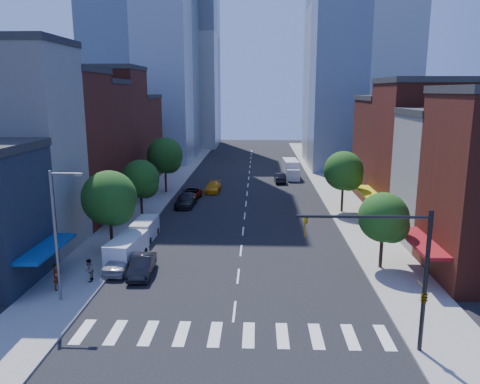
{
  "coord_description": "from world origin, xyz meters",
  "views": [
    {
      "loc": [
        1.45,
        -28.33,
        14.2
      ],
      "look_at": [
        -0.16,
        14.05,
        5.0
      ],
      "focal_mm": 35.0,
      "sensor_mm": 36.0,
      "label": 1
    }
  ],
  "objects_px": {
    "parked_car_rear": "(186,200)",
    "cargo_van_far": "(145,230)",
    "parked_car_front": "(121,260)",
    "pedestrian_near": "(57,277)",
    "traffic_car_oncoming": "(280,178)",
    "box_truck": "(291,170)",
    "parked_car_third": "(190,195)",
    "traffic_car_far": "(286,164)",
    "taxi": "(213,187)",
    "cargo_van_near": "(126,251)",
    "pedestrian_far": "(89,270)",
    "parked_car_second": "(142,266)"
  },
  "relations": [
    {
      "from": "parked_car_third",
      "to": "taxi",
      "type": "bearing_deg",
      "value": 69.55
    },
    {
      "from": "parked_car_front",
      "to": "pedestrian_far",
      "type": "distance_m",
      "value": 3.2
    },
    {
      "from": "traffic_car_oncoming",
      "to": "pedestrian_near",
      "type": "bearing_deg",
      "value": 64.06
    },
    {
      "from": "taxi",
      "to": "traffic_car_far",
      "type": "relative_size",
      "value": 1.28
    },
    {
      "from": "cargo_van_far",
      "to": "traffic_car_far",
      "type": "distance_m",
      "value": 46.96
    },
    {
      "from": "cargo_van_far",
      "to": "traffic_car_far",
      "type": "height_order",
      "value": "cargo_van_far"
    },
    {
      "from": "parked_car_rear",
      "to": "pedestrian_far",
      "type": "xyz_separation_m",
      "value": [
        -3.63,
        -24.25,
        0.23
      ]
    },
    {
      "from": "traffic_car_far",
      "to": "box_truck",
      "type": "xyz_separation_m",
      "value": [
        0.09,
        -10.41,
        0.77
      ]
    },
    {
      "from": "pedestrian_near",
      "to": "pedestrian_far",
      "type": "xyz_separation_m",
      "value": [
        1.77,
        1.53,
        -0.11
      ]
    },
    {
      "from": "parked_car_rear",
      "to": "pedestrian_near",
      "type": "distance_m",
      "value": 26.34
    },
    {
      "from": "cargo_van_far",
      "to": "taxi",
      "type": "bearing_deg",
      "value": 79.36
    },
    {
      "from": "taxi",
      "to": "parked_car_rear",
      "type": "bearing_deg",
      "value": -102.85
    },
    {
      "from": "parked_car_rear",
      "to": "box_truck",
      "type": "distance_m",
      "value": 24.81
    },
    {
      "from": "box_truck",
      "to": "pedestrian_far",
      "type": "relative_size",
      "value": 4.26
    },
    {
      "from": "parked_car_rear",
      "to": "cargo_van_far",
      "type": "relative_size",
      "value": 1.19
    },
    {
      "from": "traffic_car_oncoming",
      "to": "box_truck",
      "type": "bearing_deg",
      "value": -118.68
    },
    {
      "from": "traffic_car_far",
      "to": "box_truck",
      "type": "relative_size",
      "value": 0.5
    },
    {
      "from": "cargo_van_far",
      "to": "pedestrian_far",
      "type": "distance_m",
      "value": 10.91
    },
    {
      "from": "parked_car_front",
      "to": "traffic_car_far",
      "type": "distance_m",
      "value": 54.57
    },
    {
      "from": "parked_car_rear",
      "to": "box_truck",
      "type": "height_order",
      "value": "box_truck"
    },
    {
      "from": "pedestrian_near",
      "to": "parked_car_second",
      "type": "bearing_deg",
      "value": -37.15
    },
    {
      "from": "parked_car_rear",
      "to": "cargo_van_near",
      "type": "distance_m",
      "value": 20.06
    },
    {
      "from": "parked_car_third",
      "to": "cargo_van_far",
      "type": "height_order",
      "value": "cargo_van_far"
    },
    {
      "from": "parked_car_second",
      "to": "cargo_van_far",
      "type": "relative_size",
      "value": 1.02
    },
    {
      "from": "cargo_van_far",
      "to": "pedestrian_far",
      "type": "bearing_deg",
      "value": -97.42
    },
    {
      "from": "parked_car_front",
      "to": "taxi",
      "type": "bearing_deg",
      "value": 84.72
    },
    {
      "from": "taxi",
      "to": "traffic_car_far",
      "type": "distance_m",
      "value": 24.95
    },
    {
      "from": "taxi",
      "to": "pedestrian_far",
      "type": "bearing_deg",
      "value": -96.68
    },
    {
      "from": "parked_car_front",
      "to": "cargo_van_far",
      "type": "height_order",
      "value": "cargo_van_far"
    },
    {
      "from": "parked_car_third",
      "to": "cargo_van_near",
      "type": "xyz_separation_m",
      "value": [
        -2.01,
        -23.52,
        0.39
      ]
    },
    {
      "from": "parked_car_second",
      "to": "traffic_car_far",
      "type": "relative_size",
      "value": 1.26
    },
    {
      "from": "parked_car_front",
      "to": "traffic_car_far",
      "type": "xyz_separation_m",
      "value": [
        16.39,
        52.05,
        -0.19
      ]
    },
    {
      "from": "cargo_van_far",
      "to": "taxi",
      "type": "relative_size",
      "value": 0.96
    },
    {
      "from": "pedestrian_near",
      "to": "parked_car_front",
      "type": "bearing_deg",
      "value": -17.37
    },
    {
      "from": "parked_car_rear",
      "to": "pedestrian_near",
      "type": "height_order",
      "value": "pedestrian_near"
    },
    {
      "from": "traffic_car_far",
      "to": "pedestrian_far",
      "type": "distance_m",
      "value": 57.68
    },
    {
      "from": "parked_car_rear",
      "to": "cargo_van_near",
      "type": "xyz_separation_m",
      "value": [
        -2.01,
        -19.96,
        0.29
      ]
    },
    {
      "from": "parked_car_front",
      "to": "cargo_van_near",
      "type": "xyz_separation_m",
      "value": [
        -0.01,
        1.55,
        0.26
      ]
    },
    {
      "from": "taxi",
      "to": "traffic_car_far",
      "type": "xyz_separation_m",
      "value": [
        11.78,
        21.99,
        -0.06
      ]
    },
    {
      "from": "parked_car_front",
      "to": "pedestrian_near",
      "type": "height_order",
      "value": "pedestrian_near"
    },
    {
      "from": "traffic_car_oncoming",
      "to": "parked_car_third",
      "type": "bearing_deg",
      "value": 42.19
    },
    {
      "from": "traffic_car_far",
      "to": "pedestrian_near",
      "type": "xyz_separation_m",
      "value": [
        -19.79,
        -56.33,
        0.5
      ]
    },
    {
      "from": "cargo_van_near",
      "to": "box_truck",
      "type": "distance_m",
      "value": 43.36
    },
    {
      "from": "parked_car_second",
      "to": "parked_car_front",
      "type": "bearing_deg",
      "value": 149.63
    },
    {
      "from": "parked_car_third",
      "to": "traffic_car_far",
      "type": "distance_m",
      "value": 30.58
    },
    {
      "from": "parked_car_third",
      "to": "traffic_car_far",
      "type": "xyz_separation_m",
      "value": [
        14.39,
        26.99,
        -0.06
      ]
    },
    {
      "from": "parked_car_third",
      "to": "traffic_car_far",
      "type": "relative_size",
      "value": 1.35
    },
    {
      "from": "cargo_van_near",
      "to": "parked_car_third",
      "type": "bearing_deg",
      "value": 91.0
    },
    {
      "from": "cargo_van_far",
      "to": "box_truck",
      "type": "relative_size",
      "value": 0.62
    },
    {
      "from": "parked_car_front",
      "to": "pedestrian_near",
      "type": "xyz_separation_m",
      "value": [
        -3.4,
        -4.28,
        0.31
      ]
    }
  ]
}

